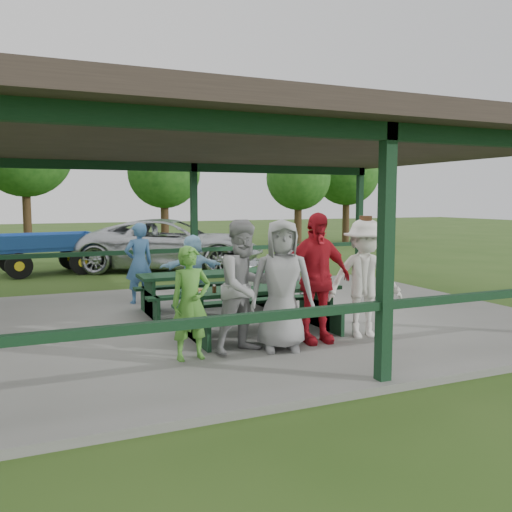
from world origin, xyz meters
name	(u,v)px	position (x,y,z in m)	size (l,w,h in m)	color
ground	(256,322)	(0.00, 0.00, 0.00)	(90.00, 90.00, 0.00)	#2E4E18
concrete_slab	(256,319)	(0.00, 0.00, 0.05)	(10.00, 8.00, 0.10)	slate
pavilion_structure	(256,147)	(0.00, 0.00, 3.17)	(10.60, 8.60, 3.24)	black
picnic_table_near	(261,305)	(-0.43, -1.20, 0.57)	(2.55, 1.39, 0.75)	black
picnic_table_far	(209,287)	(-0.63, 0.80, 0.58)	(2.63, 1.39, 0.75)	black
table_setting	(266,285)	(-0.33, -1.18, 0.88)	(2.32, 0.45, 0.10)	white
contestant_green	(191,303)	(-1.85, -2.09, 0.86)	(0.56, 0.37, 1.53)	#4C9131
contestant_grey_left	(245,286)	(-1.05, -2.05, 1.03)	(0.90, 0.70, 1.86)	gray
contestant_grey_mid	(282,285)	(-0.53, -2.14, 1.03)	(0.91, 0.59, 1.86)	gray
contestant_red	(315,278)	(0.11, -1.98, 1.07)	(1.14, 0.48, 1.95)	#B41622
contestant_white_fedora	(364,278)	(0.96, -2.01, 1.02)	(1.33, 0.99, 1.89)	silver
spectator_lblue	(193,269)	(-0.67, 1.73, 0.81)	(1.32, 0.42, 1.42)	#9ACFEE
spectator_blue	(139,263)	(-1.68, 2.17, 0.93)	(0.61, 0.40, 1.66)	#3B679A
spectator_grey	(290,265)	(1.51, 1.58, 0.81)	(0.69, 0.54, 1.42)	gray
pickup_truck	(172,245)	(0.46, 7.79, 0.81)	(2.68, 5.81, 1.62)	silver
farm_trailer	(46,252)	(-3.22, 8.40, 0.65)	(3.79, 1.97, 1.31)	#1A4290
tree_left	(24,150)	(-3.63, 17.11, 4.39)	(4.15, 4.15, 6.48)	#342115
tree_mid	(164,173)	(2.12, 15.32, 3.43)	(3.25, 3.25, 5.08)	#342115
tree_right	(298,178)	(8.28, 14.05, 3.22)	(3.06, 3.06, 4.77)	#342115
tree_far_right	(347,173)	(11.79, 15.33, 3.60)	(3.41, 3.41, 5.33)	#342115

